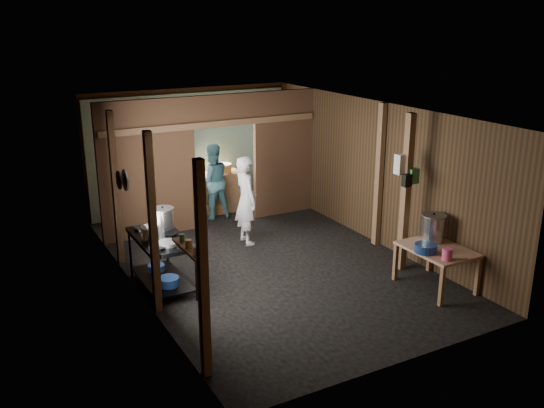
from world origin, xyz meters
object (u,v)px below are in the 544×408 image
pink_bucket (447,254)px  gas_range (162,263)px  prep_table (436,268)px  stove_pot_large (163,219)px  cook (246,200)px  yellow_tub (224,168)px  stock_pot (433,228)px

pink_bucket → gas_range: bearing=145.6°
prep_table → stove_pot_large: size_ratio=3.09×
prep_table → cook: bearing=118.8°
prep_table → yellow_tub: 5.26m
prep_table → yellow_tub: bearing=104.3°
cook → gas_range: bearing=121.8°
stove_pot_large → yellow_tub: stove_pot_large is taller
pink_bucket → stock_pot: bearing=62.6°
gas_range → yellow_tub: (2.42, 3.07, 0.52)m
cook → stove_pot_large: bearing=115.4°
gas_range → stove_pot_large: stove_pot_large is taller
prep_table → gas_range: bearing=151.8°
prep_table → stove_pot_large: bearing=146.6°
prep_table → cook: (-1.71, 3.12, 0.49)m
pink_bucket → cook: bearing=113.1°
pink_bucket → yellow_tub: 5.58m
pink_bucket → cook: cook is taller
stock_pot → cook: bearing=123.2°
stock_pot → yellow_tub: size_ratio=1.37×
stock_pot → yellow_tub: stock_pot is taller
stove_pot_large → stock_pot: size_ratio=0.79×
pink_bucket → prep_table: bearing=63.1°
prep_table → pink_bucket: (-0.21, -0.41, 0.41)m
yellow_tub → cook: bearing=-102.3°
gas_range → stock_pot: bearing=-23.9°
stock_pot → gas_range: bearing=156.1°
prep_table → stove_pot_large: 4.29m
prep_table → cook: 3.59m
pink_bucket → yellow_tub: (-1.08, 5.47, 0.20)m
yellow_tub → cook: size_ratio=0.20×
yellow_tub → pink_bucket: bearing=-78.8°
stock_pot → pink_bucket: size_ratio=2.54×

